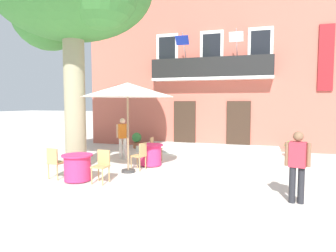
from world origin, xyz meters
The scene contains 14 objects.
ground_plane centered at (0.00, 0.00, 0.00)m, with size 120.00×120.00×0.00m, color beige.
building_facade centered at (0.60, 6.99, 3.75)m, with size 13.00×5.09×7.50m.
entrance_step_platform centered at (0.60, 4.05, 0.12)m, with size 6.23×1.89×0.25m, color silver.
cafe_table_near_tree centered at (-0.78, 0.45, 0.39)m, with size 0.86×0.86×0.76m.
cafe_chair_near_tree_0 centered at (-0.87, -0.30, 0.53)m, with size 0.48×0.48×0.91m.
cafe_chair_near_tree_1 centered at (-0.92, 1.19, 0.53)m, with size 0.43×0.43×0.91m.
cafe_table_middle centered at (-2.05, -2.08, 0.39)m, with size 0.86×0.86×0.76m.
cafe_chair_middle_0 centered at (-1.29, -2.03, 0.53)m, with size 0.41×0.41×0.91m.
cafe_chair_middle_1 centered at (-2.80, -2.07, 0.53)m, with size 0.44×0.44×0.91m.
cafe_umbrella centered at (-1.13, -0.67, 2.61)m, with size 2.90×2.90×2.85m.
ground_planter_left centered at (-2.87, 4.01, 0.43)m, with size 0.46×0.46×0.76m.
ground_planter_right centered at (4.06, 3.80, 0.36)m, with size 0.43×0.43×0.65m.
pedestrian_near_entrance centered at (-2.27, 1.28, 0.91)m, with size 0.53×0.38×1.62m.
pedestrian_mid_plaza centered at (3.67, -2.21, 0.90)m, with size 0.53×0.30×1.60m.
Camera 1 is at (2.86, -9.15, 2.22)m, focal length 31.49 mm.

